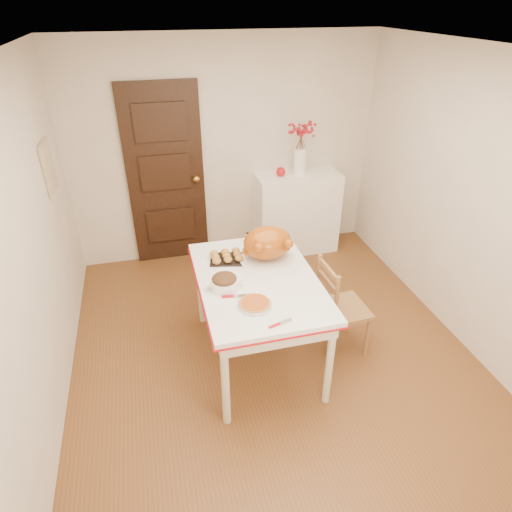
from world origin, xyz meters
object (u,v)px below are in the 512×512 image
object	(u,v)px
turkey_platter	(267,245)
pumpkin_pie	(255,304)
sideboard	(296,213)
kitchen_table	(257,319)
chair_oak	(343,307)

from	to	relation	value
turkey_platter	pumpkin_pie	distance (m)	0.67
sideboard	pumpkin_pie	size ratio (longest dim) A/B	4.09
kitchen_table	pumpkin_pie	distance (m)	0.58
sideboard	kitchen_table	world-z (taller)	sideboard
sideboard	kitchen_table	xyz separation A→B (m)	(-0.96, -1.78, -0.07)
chair_oak	pumpkin_pie	world-z (taller)	chair_oak
sideboard	turkey_platter	size ratio (longest dim) A/B	2.05
chair_oak	turkey_platter	bearing A→B (deg)	59.31
kitchen_table	pumpkin_pie	bearing A→B (deg)	-107.64
chair_oak	pumpkin_pie	distance (m)	1.00
sideboard	chair_oak	xyz separation A→B (m)	(-0.20, -1.84, -0.04)
kitchen_table	turkey_platter	distance (m)	0.64
chair_oak	pumpkin_pie	size ratio (longest dim) A/B	3.80
pumpkin_pie	turkey_platter	bearing A→B (deg)	66.40
pumpkin_pie	chair_oak	bearing A→B (deg)	18.26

